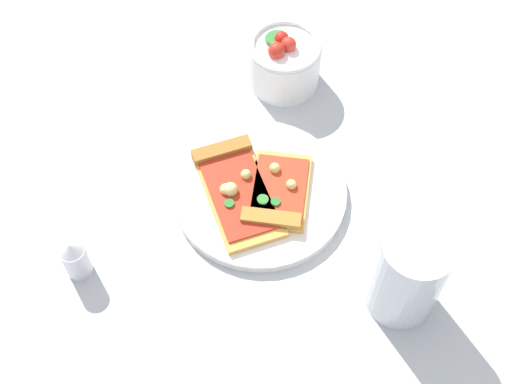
# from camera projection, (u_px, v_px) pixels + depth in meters

# --- Properties ---
(ground_plane) EXTENTS (2.40, 2.40, 0.00)m
(ground_plane) POSITION_uv_depth(u_px,v_px,m) (270.00, 232.00, 0.89)
(ground_plane) COLOR #B2B7BC
(ground_plane) RESTS_ON ground
(plate) EXTENTS (0.23, 0.23, 0.01)m
(plate) POSITION_uv_depth(u_px,v_px,m) (260.00, 192.00, 0.92)
(plate) COLOR white
(plate) RESTS_ON ground_plane
(pizza_slice_near) EXTENTS (0.09, 0.12, 0.02)m
(pizza_slice_near) POSITION_uv_depth(u_px,v_px,m) (276.00, 195.00, 0.90)
(pizza_slice_near) COLOR gold
(pizza_slice_near) RESTS_ON plate
(pizza_slice_far) EXTENTS (0.15, 0.17, 0.02)m
(pizza_slice_far) POSITION_uv_depth(u_px,v_px,m) (235.00, 186.00, 0.91)
(pizza_slice_far) COLOR gold
(pizza_slice_far) RESTS_ON plate
(salad_bowl) EXTENTS (0.10, 0.10, 0.09)m
(salad_bowl) POSITION_uv_depth(u_px,v_px,m) (284.00, 62.00, 1.00)
(salad_bowl) COLOR white
(salad_bowl) RESTS_ON ground_plane
(soda_glass) EXTENTS (0.08, 0.08, 0.14)m
(soda_glass) POSITION_uv_depth(u_px,v_px,m) (407.00, 276.00, 0.79)
(soda_glass) COLOR silver
(soda_glass) RESTS_ON ground_plane
(pepper_shaker) EXTENTS (0.03, 0.03, 0.06)m
(pepper_shaker) POSITION_uv_depth(u_px,v_px,m) (75.00, 258.00, 0.84)
(pepper_shaker) COLOR silver
(pepper_shaker) RESTS_ON ground_plane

